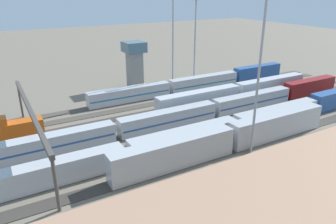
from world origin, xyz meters
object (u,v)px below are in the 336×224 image
light_mast_1 (261,50)px  control_tower (134,61)px  signal_gantry (30,113)px  light_mast_2 (173,19)px  train_on_track_3 (237,93)px  train_on_track_4 (160,120)px  train_on_track_7 (230,138)px  train_on_track_6 (229,127)px  train_on_track_0 (198,83)px  light_mast_0 (195,30)px  train_on_track_2 (15,129)px

light_mast_1 → control_tower: 50.24m
signal_gantry → light_mast_2: bearing=-153.2°
light_mast_2 → train_on_track_3: bearing=114.9°
train_on_track_4 → train_on_track_7: bearing=114.0°
control_tower → train_on_track_4: bearing=75.1°
control_tower → train_on_track_6: bearing=93.1°
train_on_track_0 → signal_gantry: (48.41, 17.50, 5.64)m
train_on_track_0 → light_mast_1: light_mast_1 is taller
light_mast_0 → control_tower: size_ratio=1.93×
control_tower → train_on_track_0: bearing=142.3°
light_mast_1 → train_on_track_2: bearing=-36.3°
train_on_track_4 → train_on_track_0: bearing=-139.7°
train_on_track_4 → signal_gantry: 25.59m
train_on_track_6 → train_on_track_0: 32.65m
train_on_track_6 → train_on_track_2: (38.14, -20.00, 0.07)m
train_on_track_4 → train_on_track_0: 30.92m
train_on_track_4 → signal_gantry: signal_gantry is taller
train_on_track_7 → control_tower: size_ratio=3.43×
control_tower → light_mast_1: bearing=91.7°
train_on_track_7 → control_tower: (-1.76, -46.69, 5.41)m
train_on_track_7 → light_mast_0: size_ratio=1.78×
train_on_track_3 → light_mast_1: bearing=54.8°
signal_gantry → train_on_track_6: bearing=160.6°
train_on_track_2 → light_mast_2: bearing=-163.0°
train_on_track_4 → light_mast_2: bearing=-125.8°
train_on_track_3 → light_mast_0: light_mast_0 is taller
train_on_track_4 → train_on_track_6: (-10.70, 10.00, 0.03)m
train_on_track_4 → train_on_track_3: size_ratio=2.43×
light_mast_1 → control_tower: bearing=-88.3°
train_on_track_0 → train_on_track_2: train_on_track_2 is taller
train_on_track_6 → light_mast_0: bearing=-112.3°
light_mast_2 → light_mast_0: bearing=177.1°
train_on_track_3 → signal_gantry: bearing=2.8°
train_on_track_2 → signal_gantry: 9.70m
light_mast_0 → train_on_track_0: bearing=77.0°
train_on_track_7 → train_on_track_0: 38.87m
train_on_track_4 → train_on_track_2: size_ratio=11.48×
train_on_track_6 → signal_gantry: bearing=-19.4°
light_mast_2 → train_on_track_0: bearing=151.1°
train_on_track_7 → train_on_track_6: bearing=-128.9°
train_on_track_7 → train_on_track_0: (-16.91, -35.00, -0.53)m
train_on_track_2 → light_mast_2: light_mast_2 is taller
train_on_track_6 → train_on_track_0: (-12.87, -30.00, 0.00)m
signal_gantry → train_on_track_7: bearing=150.9°
train_on_track_3 → light_mast_1: (15.78, 22.35, 16.28)m
train_on_track_3 → train_on_track_6: bearing=45.1°
train_on_track_4 → train_on_track_6: 14.65m
train_on_track_0 → control_tower: bearing=-37.7°
light_mast_0 → signal_gantry: bearing=22.9°
train_on_track_6 → train_on_track_3: 21.17m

